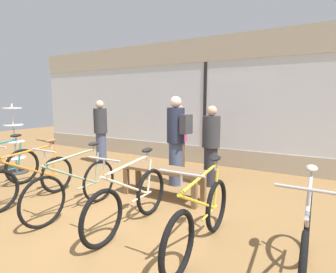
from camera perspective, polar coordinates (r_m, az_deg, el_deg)
ground_plane at (r=4.12m, az=-11.65°, el=-16.01°), size 24.00×24.00×0.00m
shop_back_wall at (r=6.80m, az=8.12°, el=7.71°), size 12.00×0.08×3.20m
bicycle_left at (r=4.88m, az=-27.72°, el=-8.34°), size 0.46×1.67×1.01m
bicycle_center_left at (r=4.16m, az=-19.59°, el=-10.33°), size 0.46×1.70×1.03m
bicycle_center_right at (r=3.52m, az=-8.23°, el=-13.58°), size 0.46×1.67×1.02m
bicycle_right at (r=3.04m, az=7.17°, el=-17.29°), size 0.46×1.72×1.01m
bicycle_far_right at (r=2.79m, az=27.74°, el=-19.92°), size 0.46×1.72×1.05m
accessory_rack at (r=6.87m, az=-30.35°, el=-1.55°), size 0.48×0.48×1.58m
display_bench at (r=4.50m, az=-1.03°, el=-8.02°), size 1.40×0.44×0.52m
customer_near_rack at (r=5.77m, az=2.45°, el=-0.50°), size 0.46×0.46×1.56m
customer_by_window at (r=7.05m, az=-14.45°, el=1.24°), size 0.44×0.44×1.65m
customer_mid_floor at (r=5.04m, az=1.84°, el=-0.30°), size 0.52×0.38×1.73m
customer_near_bench at (r=5.09m, az=9.34°, el=-1.74°), size 0.37×0.37×1.56m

